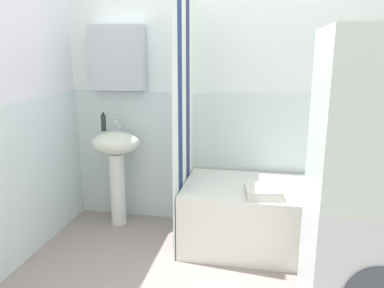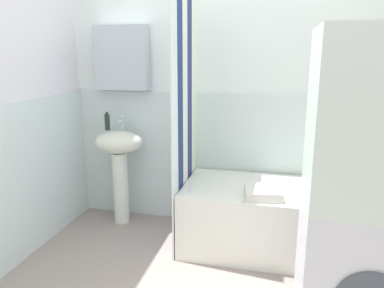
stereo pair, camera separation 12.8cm
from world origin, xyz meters
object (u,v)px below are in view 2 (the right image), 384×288
object	(u,v)px
sink	(119,156)
bathtub	(278,219)
conditioner_bottle	(362,173)
body_wash_bottle	(336,172)
lotion_bottle	(347,171)
soap_dispenser	(107,122)
washer_dryer_stack	(366,200)
towel_folded	(263,193)

from	to	relation	value
sink	bathtub	size ratio (longest dim) A/B	0.58
conditioner_bottle	bathtub	bearing A→B (deg)	-154.90
body_wash_bottle	bathtub	bearing A→B (deg)	-146.30
lotion_bottle	soap_dispenser	bearing A→B (deg)	-177.41
sink	washer_dryer_stack	xyz separation A→B (m)	(1.83, -1.11, 0.20)
bathtub	towel_folded	bearing A→B (deg)	-119.51
conditioner_bottle	body_wash_bottle	bearing A→B (deg)	-179.57
sink	lotion_bottle	xyz separation A→B (m)	(1.95, 0.12, -0.03)
bathtub	conditioner_bottle	size ratio (longest dim) A/B	9.32
body_wash_bottle	towel_folded	world-z (taller)	body_wash_bottle
bathtub	washer_dryer_stack	distance (m)	1.17
soap_dispenser	sink	bearing A→B (deg)	-11.75
towel_folded	washer_dryer_stack	size ratio (longest dim) A/B	0.15
sink	towel_folded	distance (m)	1.36
washer_dryer_stack	lotion_bottle	bearing A→B (deg)	84.29
lotion_bottle	body_wash_bottle	world-z (taller)	lotion_bottle
bathtub	body_wash_bottle	xyz separation A→B (m)	(0.45, 0.30, 0.33)
sink	towel_folded	size ratio (longest dim) A/B	3.37
sink	lotion_bottle	world-z (taller)	sink
soap_dispenser	bathtub	xyz separation A→B (m)	(1.53, -0.20, -0.69)
sink	washer_dryer_stack	world-z (taller)	washer_dryer_stack
soap_dispenser	conditioner_bottle	size ratio (longest dim) A/B	1.05
conditioner_bottle	towel_folded	world-z (taller)	conditioner_bottle
soap_dispenser	washer_dryer_stack	world-z (taller)	washer_dryer_stack
washer_dryer_stack	conditioner_bottle	bearing A→B (deg)	79.18
soap_dispenser	bathtub	distance (m)	1.69
sink	bathtub	distance (m)	1.48
soap_dispenser	towel_folded	xyz separation A→B (m)	(1.41, -0.41, -0.39)
conditioner_bottle	washer_dryer_stack	size ratio (longest dim) A/B	0.10
bathtub	conditioner_bottle	bearing A→B (deg)	25.10
sink	conditioner_bottle	bearing A→B (deg)	3.43
sink	conditioner_bottle	world-z (taller)	sink
sink	bathtub	xyz separation A→B (m)	(1.42, -0.18, -0.38)
bathtub	conditioner_bottle	xyz separation A→B (m)	(0.65, 0.30, 0.33)
soap_dispenser	body_wash_bottle	size ratio (longest dim) A/B	1.02
bathtub	body_wash_bottle	world-z (taller)	body_wash_bottle
conditioner_bottle	lotion_bottle	xyz separation A→B (m)	(-0.11, -0.01, 0.02)
bathtub	lotion_bottle	world-z (taller)	lotion_bottle
conditioner_bottle	towel_folded	bearing A→B (deg)	-146.15
soap_dispenser	bathtub	world-z (taller)	soap_dispenser
sink	body_wash_bottle	world-z (taller)	sink
conditioner_bottle	body_wash_bottle	xyz separation A→B (m)	(-0.19, -0.00, 0.00)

